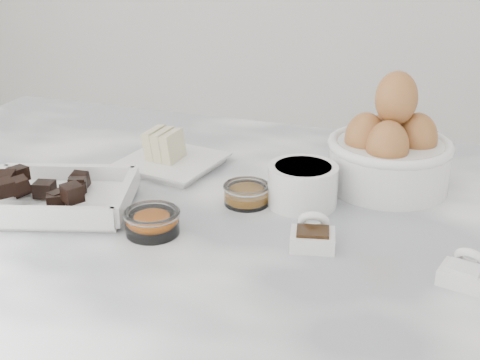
% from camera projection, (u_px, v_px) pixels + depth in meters
% --- Properties ---
extents(marble_slab, '(1.20, 0.80, 0.04)m').
position_uv_depth(marble_slab, '(219.00, 227.00, 0.91)').
color(marble_slab, white).
rests_on(marble_slab, cabinet).
extents(chocolate_dish, '(0.24, 0.21, 0.05)m').
position_uv_depth(chocolate_dish, '(56.00, 192.00, 0.91)').
color(chocolate_dish, white).
rests_on(chocolate_dish, marble_slab).
extents(butter_plate, '(0.16, 0.16, 0.06)m').
position_uv_depth(butter_plate, '(170.00, 156.00, 1.05)').
color(butter_plate, white).
rests_on(butter_plate, marble_slab).
extents(sugar_ramekin, '(0.10, 0.10, 0.06)m').
position_uv_depth(sugar_ramekin, '(303.00, 184.00, 0.92)').
color(sugar_ramekin, white).
rests_on(sugar_ramekin, marble_slab).
extents(egg_bowl, '(0.18, 0.18, 0.17)m').
position_uv_depth(egg_bowl, '(390.00, 151.00, 0.96)').
color(egg_bowl, white).
rests_on(egg_bowl, marble_slab).
extents(honey_bowl, '(0.07, 0.07, 0.03)m').
position_uv_depth(honey_bowl, '(247.00, 194.00, 0.93)').
color(honey_bowl, white).
rests_on(honey_bowl, marble_slab).
extents(zest_bowl, '(0.07, 0.07, 0.03)m').
position_uv_depth(zest_bowl, '(152.00, 221.00, 0.84)').
color(zest_bowl, white).
rests_on(zest_bowl, marble_slab).
extents(vanilla_spoon, '(0.06, 0.07, 0.04)m').
position_uv_depth(vanilla_spoon, '(313.00, 235.00, 0.82)').
color(vanilla_spoon, white).
rests_on(vanilla_spoon, marble_slab).
extents(salt_spoon, '(0.06, 0.07, 0.04)m').
position_uv_depth(salt_spoon, '(465.00, 271.00, 0.74)').
color(salt_spoon, white).
rests_on(salt_spoon, marble_slab).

